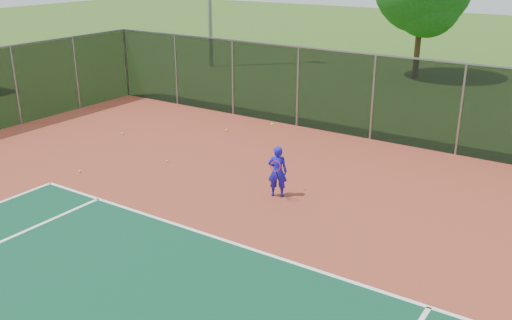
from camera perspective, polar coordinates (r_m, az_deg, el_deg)
The scene contains 7 objects.
court_apron at distance 11.29m, azimuth 5.37°, elevation -13.75°, with size 30.00×20.00×0.02m, color brown.
fence_back at distance 19.42m, azimuth 19.82°, elevation 4.83°, with size 30.00×0.06×3.03m.
tennis_player at distance 15.32m, azimuth 2.16°, elevation -1.13°, with size 0.62×0.68×2.00m.
practice_ball_0 at distance 21.21m, azimuth -2.95°, elevation 3.00°, with size 0.07×0.07×0.07m, color yellow.
practice_ball_1 at distance 18.01m, azimuth -17.21°, elevation -1.07°, with size 0.07×0.07×0.07m, color yellow.
practice_ball_3 at distance 21.34m, azimuth -13.20°, elevation 2.59°, with size 0.07×0.07×0.07m, color yellow.
practice_ball_4 at distance 18.26m, azimuth -8.89°, elevation -0.10°, with size 0.07×0.07×0.07m, color yellow.
Camera 1 is at (4.31, -6.34, 6.27)m, focal length 40.00 mm.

